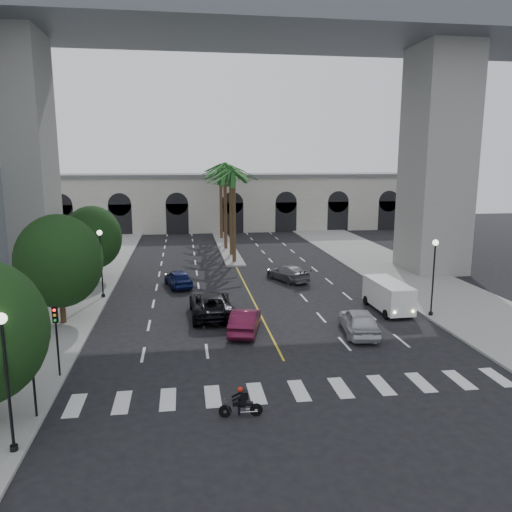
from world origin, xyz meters
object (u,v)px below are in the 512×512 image
(traffic_signal_near, at_px, (32,362))
(traffic_signal_far, at_px, (56,329))
(car_c, at_px, (211,304))
(car_d, at_px, (288,273))
(lamp_post_right, at_px, (434,271))
(car_e, at_px, (178,278))
(pedestrian_b, at_px, (18,333))
(motorcycle_rider, at_px, (242,403))
(lamp_post_left_near, at_px, (6,371))
(car_a, at_px, (359,321))
(cargo_van, at_px, (388,295))
(lamp_post_left_far, at_px, (101,258))
(car_b, at_px, (245,321))

(traffic_signal_near, xyz_separation_m, traffic_signal_far, (0.00, 4.00, 0.00))
(car_c, bearing_deg, car_d, -130.05)
(lamp_post_right, relative_size, car_e, 1.23)
(pedestrian_b, bearing_deg, motorcycle_rider, -43.76)
(lamp_post_left_near, bearing_deg, traffic_signal_near, 87.71)
(lamp_post_right, height_order, car_c, lamp_post_right)
(traffic_signal_far, distance_m, car_a, 17.24)
(cargo_van, bearing_deg, car_e, 146.98)
(car_a, distance_m, car_d, 14.25)
(car_a, bearing_deg, traffic_signal_near, 33.12)
(lamp_post_left_far, xyz_separation_m, car_c, (8.01, -5.59, -2.39))
(lamp_post_right, bearing_deg, car_e, 147.59)
(car_c, height_order, pedestrian_b, pedestrian_b)
(motorcycle_rider, bearing_deg, traffic_signal_near, 176.48)
(lamp_post_right, bearing_deg, car_c, 170.73)
(cargo_van, xyz_separation_m, pedestrian_b, (-23.54, -3.90, -0.25))
(motorcycle_rider, xyz_separation_m, car_e, (-2.77, 22.32, 0.14))
(lamp_post_left_near, bearing_deg, motorcycle_rider, 10.11)
(car_c, height_order, car_e, car_c)
(motorcycle_rider, bearing_deg, car_a, 50.53)
(lamp_post_left_far, xyz_separation_m, car_e, (5.73, 2.84, -2.48))
(traffic_signal_far, bearing_deg, car_a, 13.53)
(lamp_post_right, relative_size, car_c, 0.90)
(lamp_post_left_near, xyz_separation_m, car_d, (15.32, 24.69, -2.52))
(car_a, bearing_deg, pedestrian_b, 6.43)
(lamp_post_right, distance_m, traffic_signal_near, 25.02)
(lamp_post_left_near, height_order, lamp_post_left_far, same)
(car_a, distance_m, pedestrian_b, 19.86)
(lamp_post_left_far, xyz_separation_m, car_a, (16.78, -10.49, -2.41))
(traffic_signal_far, bearing_deg, traffic_signal_near, -90.00)
(pedestrian_b, bearing_deg, car_e, 50.99)
(car_a, xyz_separation_m, car_d, (-1.46, 14.18, -0.11))
(car_c, relative_size, car_d, 1.23)
(car_d, xyz_separation_m, pedestrian_b, (-18.40, -13.82, 0.23))
(car_b, height_order, car_c, car_c)
(traffic_signal_near, height_order, car_d, traffic_signal_near)
(car_b, bearing_deg, cargo_van, -150.17)
(car_d, bearing_deg, car_e, -17.97)
(lamp_post_right, distance_m, car_e, 20.37)
(motorcycle_rider, xyz_separation_m, car_a, (8.28, 9.00, 0.21))
(motorcycle_rider, xyz_separation_m, car_c, (-0.49, 13.90, 0.23))
(car_e, bearing_deg, traffic_signal_near, 62.21)
(car_b, height_order, pedestrian_b, pedestrian_b)
(lamp_post_left_far, distance_m, traffic_signal_near, 18.51)
(traffic_signal_far, bearing_deg, car_c, 48.41)
(traffic_signal_near, xyz_separation_m, cargo_van, (20.37, 12.27, -1.33))
(lamp_post_left_near, height_order, traffic_signal_near, lamp_post_left_near)
(car_d, bearing_deg, motorcycle_rider, 50.53)
(traffic_signal_near, xyz_separation_m, motorcycle_rider, (8.40, -0.98, -1.91))
(cargo_van, bearing_deg, car_b, -165.70)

